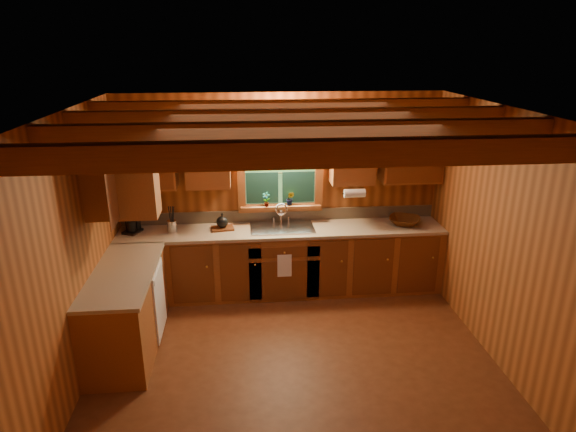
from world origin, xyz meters
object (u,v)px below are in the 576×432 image
Objects in this scene: cutting_board at (223,228)px; coffee_maker at (132,220)px; wicker_basket at (404,221)px; sink at (282,231)px.

coffee_maker is at bearing 170.21° from cutting_board.
coffee_maker reaches higher than wicker_basket.
wicker_basket is (1.63, -0.02, 0.09)m from sink.
cutting_board is at bearing 177.44° from sink.
coffee_maker is 1.12× the size of cutting_board.
sink is 2.90× the size of cutting_board.
coffee_maker is (-1.91, 0.06, 0.20)m from sink.
cutting_board is 0.70× the size of wicker_basket.
cutting_board is at bearing 22.96° from coffee_maker.
wicker_basket is at bearing 22.90° from coffee_maker.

